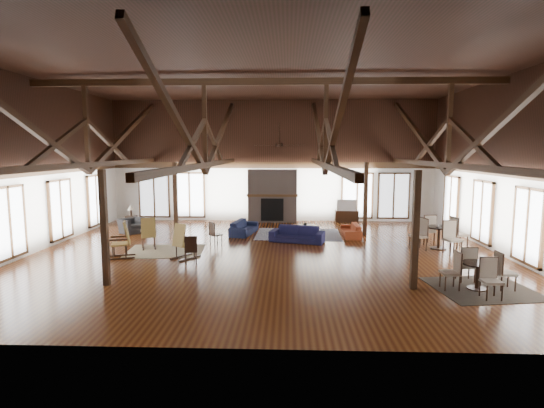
{
  "coord_description": "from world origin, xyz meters",
  "views": [
    {
      "loc": [
        0.78,
        -14.17,
        3.53
      ],
      "look_at": [
        0.19,
        1.0,
        1.61
      ],
      "focal_mm": 28.0,
      "sensor_mm": 36.0,
      "label": 1
    }
  ],
  "objects_px": {
    "cafe_table_near": "(478,271)",
    "cafe_table_far": "(439,233)",
    "sofa_navy_front": "(297,234)",
    "coffee_table": "(303,227)",
    "sofa_navy_left": "(244,227)",
    "armchair": "(132,226)",
    "tv_console": "(347,216)",
    "sofa_orange": "(351,230)"
  },
  "relations": [
    {
      "from": "cafe_table_near",
      "to": "cafe_table_far",
      "type": "distance_m",
      "value": 4.58
    },
    {
      "from": "sofa_navy_front",
      "to": "coffee_table",
      "type": "xyz_separation_m",
      "value": [
        0.27,
        1.32,
        0.06
      ]
    },
    {
      "from": "cafe_table_near",
      "to": "sofa_navy_front",
      "type": "bearing_deg",
      "value": 129.07
    },
    {
      "from": "coffee_table",
      "to": "cafe_table_near",
      "type": "height_order",
      "value": "cafe_table_near"
    },
    {
      "from": "sofa_navy_left",
      "to": "armchair",
      "type": "distance_m",
      "value": 4.86
    },
    {
      "from": "cafe_table_far",
      "to": "tv_console",
      "type": "bearing_deg",
      "value": 113.8
    },
    {
      "from": "sofa_navy_left",
      "to": "cafe_table_near",
      "type": "bearing_deg",
      "value": -125.01
    },
    {
      "from": "sofa_orange",
      "to": "cafe_table_near",
      "type": "relative_size",
      "value": 0.94
    },
    {
      "from": "sofa_navy_front",
      "to": "armchair",
      "type": "bearing_deg",
      "value": -177.35
    },
    {
      "from": "cafe_table_far",
      "to": "tv_console",
      "type": "relative_size",
      "value": 1.95
    },
    {
      "from": "armchair",
      "to": "cafe_table_near",
      "type": "distance_m",
      "value": 13.58
    },
    {
      "from": "armchair",
      "to": "sofa_navy_front",
      "type": "bearing_deg",
      "value": -66.56
    },
    {
      "from": "sofa_navy_left",
      "to": "armchair",
      "type": "relative_size",
      "value": 2.02
    },
    {
      "from": "coffee_table",
      "to": "armchair",
      "type": "bearing_deg",
      "value": 163.94
    },
    {
      "from": "sofa_orange",
      "to": "coffee_table",
      "type": "height_order",
      "value": "sofa_orange"
    },
    {
      "from": "cafe_table_near",
      "to": "tv_console",
      "type": "distance_m",
      "value": 10.44
    },
    {
      "from": "cafe_table_near",
      "to": "cafe_table_far",
      "type": "bearing_deg",
      "value": 82.47
    },
    {
      "from": "coffee_table",
      "to": "armchair",
      "type": "distance_m",
      "value": 7.37
    },
    {
      "from": "cafe_table_far",
      "to": "sofa_navy_front",
      "type": "bearing_deg",
      "value": 169.07
    },
    {
      "from": "coffee_table",
      "to": "cafe_table_near",
      "type": "distance_m",
      "value": 8.04
    },
    {
      "from": "sofa_navy_left",
      "to": "tv_console",
      "type": "relative_size",
      "value": 1.71
    },
    {
      "from": "sofa_navy_front",
      "to": "cafe_table_far",
      "type": "distance_m",
      "value": 5.18
    },
    {
      "from": "sofa_navy_front",
      "to": "armchair",
      "type": "relative_size",
      "value": 2.17
    },
    {
      "from": "sofa_navy_left",
      "to": "sofa_navy_front",
      "type": "bearing_deg",
      "value": -112.89
    },
    {
      "from": "sofa_navy_left",
      "to": "coffee_table",
      "type": "height_order",
      "value": "sofa_navy_left"
    },
    {
      "from": "coffee_table",
      "to": "cafe_table_far",
      "type": "distance_m",
      "value": 5.34
    },
    {
      "from": "sofa_navy_left",
      "to": "sofa_orange",
      "type": "height_order",
      "value": "sofa_navy_left"
    },
    {
      "from": "sofa_navy_front",
      "to": "tv_console",
      "type": "xyz_separation_m",
      "value": [
        2.56,
        4.74,
        -0.02
      ]
    },
    {
      "from": "sofa_navy_left",
      "to": "coffee_table",
      "type": "xyz_separation_m",
      "value": [
        2.5,
        -0.19,
        0.08
      ]
    },
    {
      "from": "coffee_table",
      "to": "cafe_table_far",
      "type": "xyz_separation_m",
      "value": [
        4.81,
        -2.3,
        0.2
      ]
    },
    {
      "from": "coffee_table",
      "to": "cafe_table_far",
      "type": "relative_size",
      "value": 0.54
    },
    {
      "from": "sofa_navy_front",
      "to": "cafe_table_far",
      "type": "xyz_separation_m",
      "value": [
        5.08,
        -0.98,
        0.26
      ]
    },
    {
      "from": "sofa_navy_front",
      "to": "sofa_navy_left",
      "type": "distance_m",
      "value": 2.7
    },
    {
      "from": "sofa_navy_front",
      "to": "tv_console",
      "type": "bearing_deg",
      "value": 76.86
    },
    {
      "from": "sofa_navy_left",
      "to": "coffee_table",
      "type": "bearing_deg",
      "value": -83.07
    },
    {
      "from": "sofa_orange",
      "to": "cafe_table_near",
      "type": "height_order",
      "value": "cafe_table_near"
    },
    {
      "from": "cafe_table_far",
      "to": "tv_console",
      "type": "height_order",
      "value": "cafe_table_far"
    },
    {
      "from": "cafe_table_near",
      "to": "coffee_table",
      "type": "bearing_deg",
      "value": 121.61
    },
    {
      "from": "sofa_navy_left",
      "to": "sofa_orange",
      "type": "distance_m",
      "value": 4.49
    },
    {
      "from": "coffee_table",
      "to": "tv_console",
      "type": "xyz_separation_m",
      "value": [
        2.29,
        3.41,
        -0.08
      ]
    },
    {
      "from": "coffee_table",
      "to": "tv_console",
      "type": "bearing_deg",
      "value": 42.1
    },
    {
      "from": "armchair",
      "to": "cafe_table_near",
      "type": "bearing_deg",
      "value": -85.53
    }
  ]
}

